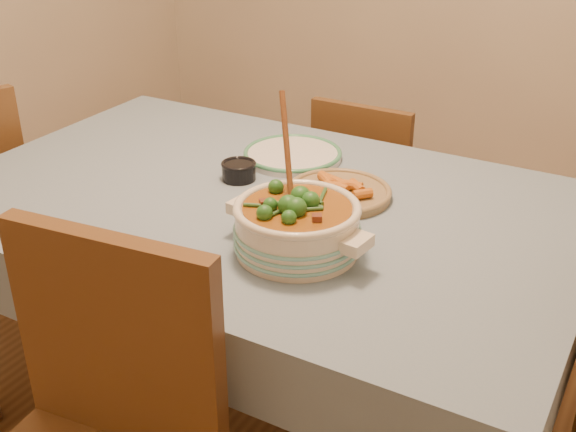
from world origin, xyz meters
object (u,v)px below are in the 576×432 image
object	(u,v)px
white_plate	(293,154)
fried_plate	(339,191)
chair_far	(368,187)
stew_casserole	(297,223)
condiment_bowl	(239,170)
dining_table	(260,228)

from	to	relation	value
white_plate	fried_plate	bearing A→B (deg)	-36.36
white_plate	chair_far	xyz separation A→B (m)	(0.03, 0.54, -0.32)
white_plate	fried_plate	size ratio (longest dim) A/B	0.94
stew_casserole	white_plate	bearing A→B (deg)	120.03
condiment_bowl	chair_far	xyz separation A→B (m)	(0.08, 0.74, -0.33)
stew_casserole	white_plate	xyz separation A→B (m)	(-0.28, 0.48, -0.06)
dining_table	chair_far	bearing A→B (deg)	91.82
fried_plate	chair_far	bearing A→B (deg)	106.44
fried_plate	chair_far	distance (m)	0.81
dining_table	condiment_bowl	world-z (taller)	condiment_bowl
condiment_bowl	fried_plate	bearing A→B (deg)	6.07
stew_casserole	condiment_bowl	world-z (taller)	stew_casserole
white_plate	dining_table	bearing A→B (deg)	-79.38
condiment_bowl	chair_far	bearing A→B (deg)	83.52
dining_table	condiment_bowl	bearing A→B (deg)	146.39
dining_table	white_plate	distance (m)	0.30
dining_table	stew_casserole	world-z (taller)	stew_casserole
condiment_bowl	fried_plate	world-z (taller)	condiment_bowl
stew_casserole	condiment_bowl	distance (m)	0.43
stew_casserole	chair_far	bearing A→B (deg)	103.84
white_plate	stew_casserole	bearing A→B (deg)	-59.97
condiment_bowl	fried_plate	distance (m)	0.29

